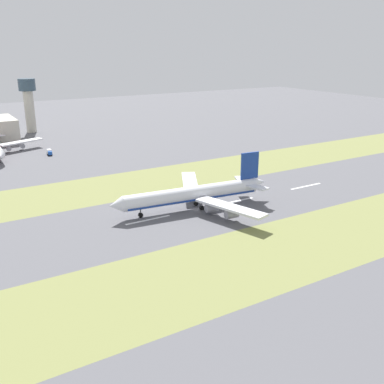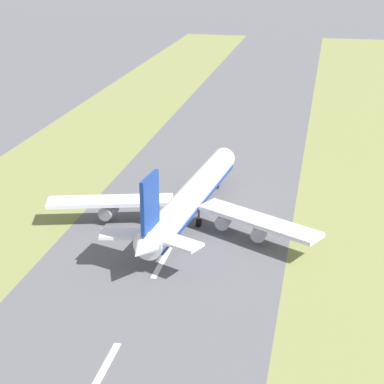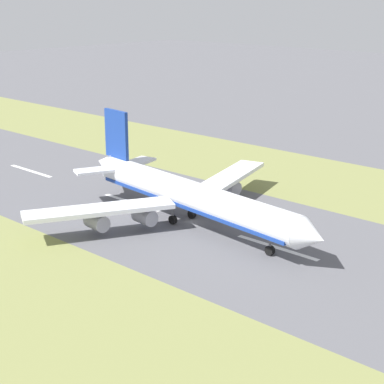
% 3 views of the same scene
% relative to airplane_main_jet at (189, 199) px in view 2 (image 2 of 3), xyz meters
% --- Properties ---
extents(ground_plane, '(800.00, 800.00, 0.00)m').
position_rel_airplane_main_jet_xyz_m(ground_plane, '(-1.41, 0.83, -6.02)').
color(ground_plane, '#56565B').
extents(grass_median_west, '(40.00, 600.00, 0.01)m').
position_rel_airplane_main_jet_xyz_m(grass_median_west, '(-46.41, 0.83, -6.02)').
color(grass_median_west, olive).
rests_on(grass_median_west, ground).
extents(grass_median_east, '(40.00, 600.00, 0.01)m').
position_rel_airplane_main_jet_xyz_m(grass_median_east, '(43.59, 0.83, -6.02)').
color(grass_median_east, olive).
rests_on(grass_median_east, ground).
extents(centreline_dash_near, '(1.20, 18.00, 0.01)m').
position_rel_airplane_main_jet_xyz_m(centreline_dash_near, '(-1.41, -58.11, -6.01)').
color(centreline_dash_near, silver).
rests_on(centreline_dash_near, ground).
extents(centreline_dash_mid, '(1.20, 18.00, 0.01)m').
position_rel_airplane_main_jet_xyz_m(centreline_dash_mid, '(-1.41, -18.11, -6.01)').
color(centreline_dash_mid, silver).
rests_on(centreline_dash_mid, ground).
extents(centreline_dash_far, '(1.20, 18.00, 0.01)m').
position_rel_airplane_main_jet_xyz_m(centreline_dash_far, '(-1.41, 21.89, -6.01)').
color(centreline_dash_far, silver).
rests_on(centreline_dash_far, ground).
extents(airplane_main_jet, '(63.78, 67.20, 20.20)m').
position_rel_airplane_main_jet_xyz_m(airplane_main_jet, '(0.00, 0.00, 0.00)').
color(airplane_main_jet, silver).
rests_on(airplane_main_jet, ground).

